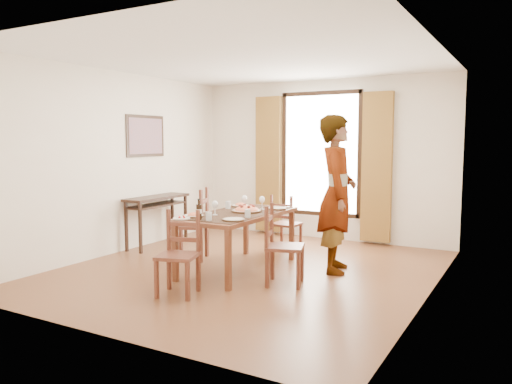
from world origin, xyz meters
The scene contains 22 objects.
ground centered at (0.00, 0.00, 0.00)m, with size 5.00×5.00×0.00m, color #562D1B.
room_shell centered at (0.00, 0.13, 1.54)m, with size 4.60×5.10×2.74m.
console_table centered at (-2.03, 0.60, 0.68)m, with size 0.38×1.20×0.80m.
dining_table centered at (-0.13, -0.04, 0.69)m, with size 0.87×1.78×0.76m.
chair_west centered at (-0.99, 0.14, 0.47)m, with size 0.59×0.59×1.01m.
chair_north centered at (-0.07, 1.25, 0.40)m, with size 0.39×0.39×0.87m.
chair_south centered at (-0.16, -1.24, 0.43)m, with size 0.51×0.51×0.92m.
chair_east centered at (0.66, -0.35, 0.44)m, with size 0.52×0.52×0.94m.
man centered at (1.00, 0.53, 1.00)m, with size 0.68×0.84×2.01m, color gray.
plate_sw centered at (-0.42, -0.61, 0.78)m, with size 0.27×0.27×0.05m, color silver, non-canonical shape.
plate_se centered at (0.15, -0.60, 0.78)m, with size 0.27×0.27×0.05m, color silver, non-canonical shape.
plate_nw centered at (-0.41, 0.49, 0.78)m, with size 0.27×0.27×0.05m, color silver, non-canonical shape.
plate_ne centered at (0.15, 0.49, 0.78)m, with size 0.27×0.27×0.05m, color silver, non-canonical shape.
pasta_platter centered at (-0.06, 0.06, 0.81)m, with size 0.40×0.40×0.10m, color #B62A17, non-canonical shape.
caprese_plate centered at (-0.43, -0.82, 0.78)m, with size 0.20×0.20×0.04m, color silver, non-canonical shape.
wine_glass_a centered at (-0.27, -0.37, 0.85)m, with size 0.08×0.08×0.18m, color white, non-canonical shape.
wine_glass_b centered at (0.00, 0.37, 0.85)m, with size 0.08×0.08×0.18m, color white, non-canonical shape.
wine_glass_c centered at (-0.25, 0.33, 0.85)m, with size 0.08×0.08×0.18m, color white, non-canonical shape.
tumbler_a centered at (0.18, -0.33, 0.81)m, with size 0.07×0.07×0.10m, color silver.
tumbler_b centered at (-0.45, 0.22, 0.81)m, with size 0.07×0.07×0.10m, color silver.
tumbler_c centered at (-0.10, -0.75, 0.81)m, with size 0.07×0.07×0.10m, color silver.
wine_bottle centered at (-0.23, -0.75, 0.88)m, with size 0.07×0.07×0.25m, color black, non-canonical shape.
Camera 1 is at (3.20, -5.48, 1.69)m, focal length 35.00 mm.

